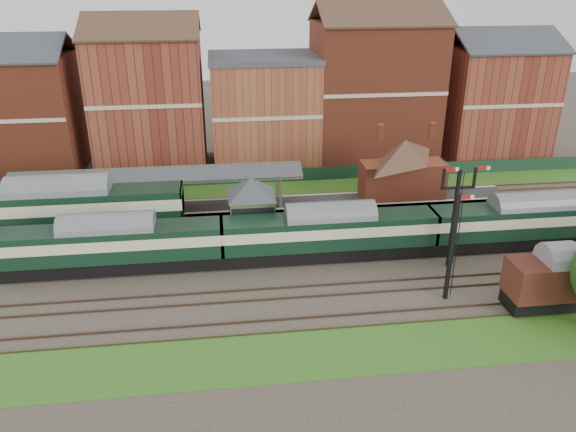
{
  "coord_description": "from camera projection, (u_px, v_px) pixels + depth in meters",
  "views": [
    {
      "loc": [
        -5.39,
        -39.43,
        21.52
      ],
      "look_at": [
        -0.13,
        2.0,
        3.0
      ],
      "focal_mm": 35.0,
      "sensor_mm": 36.0,
      "label": 1
    }
  ],
  "objects": [
    {
      "name": "ground",
      "position": [
        293.0,
        260.0,
        45.1
      ],
      "size": [
        160.0,
        160.0,
        0.0
      ],
      "primitive_type": "plane",
      "color": "#473D33",
      "rests_on": "ground"
    },
    {
      "name": "grass_back",
      "position": [
        273.0,
        189.0,
        59.6
      ],
      "size": [
        90.0,
        4.5,
        0.06
      ],
      "primitive_type": "cube",
      "color": "#2D6619",
      "rests_on": "ground"
    },
    {
      "name": "grass_front",
      "position": [
        319.0,
        353.0,
        34.21
      ],
      "size": [
        90.0,
        5.0,
        0.06
      ],
      "primitive_type": "cube",
      "color": "#2D6619",
      "rests_on": "ground"
    },
    {
      "name": "fence",
      "position": [
        271.0,
        176.0,
        61.12
      ],
      "size": [
        90.0,
        0.12,
        1.5
      ],
      "primitive_type": "cube",
      "color": "#193823",
      "rests_on": "ground"
    },
    {
      "name": "platform",
      "position": [
        227.0,
        210.0,
        53.17
      ],
      "size": [
        55.0,
        3.4,
        1.0
      ],
      "primitive_type": "cube",
      "color": "#2D2D2D",
      "rests_on": "ground"
    },
    {
      "name": "signal_box",
      "position": [
        252.0,
        210.0,
        46.41
      ],
      "size": [
        5.4,
        5.4,
        6.0
      ],
      "color": "#566547",
      "rests_on": "ground"
    },
    {
      "name": "brick_hut",
      "position": [
        345.0,
        226.0,
        48.14
      ],
      "size": [
        3.2,
        2.64,
        2.94
      ],
      "color": "maroon",
      "rests_on": "ground"
    },
    {
      "name": "station_building",
      "position": [
        403.0,
        168.0,
        53.72
      ],
      "size": [
        8.1,
        8.1,
        5.9
      ],
      "color": "#994027",
      "rests_on": "platform"
    },
    {
      "name": "canopy",
      "position": [
        158.0,
        172.0,
        50.82
      ],
      "size": [
        26.0,
        3.89,
        4.08
      ],
      "color": "#464C30",
      "rests_on": "platform"
    },
    {
      "name": "semaphore_bracket",
      "position": [
        455.0,
        212.0,
        42.34
      ],
      "size": [
        3.6,
        0.25,
        8.18
      ],
      "color": "black",
      "rests_on": "ground"
    },
    {
      "name": "semaphore_siding",
      "position": [
        452.0,
        246.0,
        38.22
      ],
      "size": [
        1.23,
        0.25,
        8.0
      ],
      "color": "black",
      "rests_on": "ground"
    },
    {
      "name": "town_backdrop",
      "position": [
        263.0,
        105.0,
        64.91
      ],
      "size": [
        69.0,
        10.0,
        16.0
      ],
      "color": "#994027",
      "rests_on": "ground"
    },
    {
      "name": "dmu_train",
      "position": [
        330.0,
        232.0,
        44.51
      ],
      "size": [
        51.01,
        2.68,
        3.92
      ],
      "color": "black",
      "rests_on": "ground"
    },
    {
      "name": "platform_railcar",
      "position": [
        62.0,
        209.0,
        47.71
      ],
      "size": [
        20.32,
        3.2,
        4.68
      ],
      "color": "black",
      "rests_on": "ground"
    },
    {
      "name": "goods_van_a",
      "position": [
        554.0,
        280.0,
        37.99
      ],
      "size": [
        6.23,
        2.7,
        3.78
      ],
      "color": "black",
      "rests_on": "ground"
    }
  ]
}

